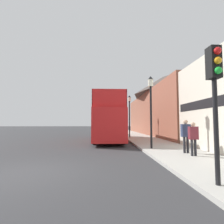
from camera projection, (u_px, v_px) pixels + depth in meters
The scene contains 10 objects.
ground_plane at pixel (87, 134), 26.75m from camera, with size 144.00×144.00×0.00m, color #333335.
sidewalk at pixel (133, 135), 24.09m from camera, with size 3.43×108.00×0.14m.
brick_terrace_rear at pixel (163, 106), 25.64m from camera, with size 6.00×23.49×8.56m.
tour_bus at pixel (108, 122), 16.88m from camera, with size 2.62×9.54×4.16m.
parked_car_ahead_of_bus at pixel (113, 130), 23.95m from camera, with size 1.91×4.62×1.53m.
pedestrian_second at pixel (193, 135), 8.37m from camera, with size 0.42×0.23×1.61m.
pedestrian_third at pixel (186, 133), 9.18m from camera, with size 0.45×0.25×1.74m.
traffic_signal at pixel (215, 82), 4.53m from camera, with size 0.28×0.42×3.56m.
lamp_post_nearest at pixel (151, 98), 11.01m from camera, with size 0.35×0.35×4.55m.
lamp_post_second at pixel (129, 108), 19.76m from camera, with size 0.35×0.35×4.72m.
Camera 1 is at (2.57, -6.08, 1.69)m, focal length 28.00 mm.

